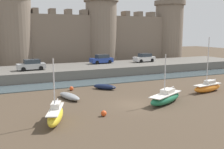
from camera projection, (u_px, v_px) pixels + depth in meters
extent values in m
plane|color=#4C3D2D|center=(136.00, 104.00, 26.46)|extent=(160.00, 160.00, 0.00)
cube|color=#47565B|center=(93.00, 82.00, 37.75)|extent=(80.00, 4.50, 0.10)
cube|color=#666059|center=(78.00, 71.00, 44.15)|extent=(65.68, 10.00, 1.53)
cube|color=#7A6B5B|center=(61.00, 41.00, 53.61)|extent=(53.68, 2.80, 10.64)
cylinder|color=#7A6B5B|center=(14.00, 34.00, 49.74)|extent=(6.66, 6.66, 13.53)
cylinder|color=#7A6B5B|center=(101.00, 34.00, 57.02)|extent=(6.66, 6.66, 13.53)
cylinder|color=#7A6B5B|center=(169.00, 34.00, 64.30)|extent=(6.66, 6.66, 13.53)
cylinder|color=#706254|center=(170.00, 3.00, 63.11)|extent=(7.46, 7.46, 1.00)
cube|color=#746557|center=(35.00, 11.00, 50.65)|extent=(1.10, 2.52, 1.10)
cube|color=#746557|center=(52.00, 12.00, 51.99)|extent=(1.10, 2.52, 1.10)
cube|color=#746557|center=(68.00, 12.00, 53.32)|extent=(1.10, 2.52, 1.10)
cube|color=#746557|center=(83.00, 12.00, 54.66)|extent=(1.10, 2.52, 1.10)
cube|color=#746557|center=(125.00, 14.00, 58.68)|extent=(1.10, 2.52, 1.10)
cube|color=#746557|center=(138.00, 14.00, 60.02)|extent=(1.10, 2.52, 1.10)
cube|color=#746557|center=(150.00, 15.00, 61.36)|extent=(1.10, 2.52, 1.10)
ellipsoid|color=yellow|center=(56.00, 116.00, 21.10)|extent=(2.58, 4.51, 1.16)
cube|color=silver|center=(55.00, 109.00, 21.01)|extent=(2.24, 3.96, 0.08)
cube|color=silver|center=(56.00, 105.00, 21.30)|extent=(1.09, 1.40, 0.44)
cylinder|color=silver|center=(54.00, 84.00, 20.45)|extent=(0.10, 0.10, 4.09)
cylinder|color=silver|center=(56.00, 102.00, 21.37)|extent=(0.79, 1.89, 0.08)
ellipsoid|color=orange|center=(207.00, 88.00, 31.90)|extent=(4.79, 1.95, 0.96)
cube|color=silver|center=(208.00, 84.00, 31.82)|extent=(4.21, 1.68, 0.08)
cube|color=silver|center=(210.00, 82.00, 31.97)|extent=(1.41, 0.99, 0.44)
cylinder|color=silver|center=(208.00, 61.00, 31.23)|extent=(0.10, 0.10, 5.67)
cylinder|color=silver|center=(210.00, 80.00, 32.00)|extent=(2.08, 0.42, 0.08)
ellipsoid|color=#141E3D|center=(105.00, 87.00, 33.30)|extent=(2.86, 2.94, 0.66)
ellipsoid|color=navy|center=(105.00, 86.00, 33.29)|extent=(2.31, 2.38, 0.36)
cube|color=beige|center=(103.00, 86.00, 33.37)|extent=(0.78, 0.75, 0.06)
cube|color=beige|center=(113.00, 87.00, 32.84)|extent=(0.61, 0.60, 0.08)
ellipsoid|color=#1E6B47|center=(165.00, 99.00, 26.78)|extent=(5.48, 3.69, 1.01)
cube|color=silver|center=(166.00, 94.00, 26.71)|extent=(4.80, 3.21, 0.08)
cube|color=silver|center=(168.00, 91.00, 26.97)|extent=(1.77, 1.52, 0.44)
cylinder|color=silver|center=(165.00, 74.00, 26.16)|extent=(0.10, 0.10, 4.08)
cylinder|color=silver|center=(168.00, 89.00, 27.04)|extent=(2.21, 1.14, 0.08)
ellipsoid|color=gray|center=(69.00, 96.00, 28.50)|extent=(2.06, 3.94, 0.62)
ellipsoid|color=silver|center=(69.00, 96.00, 28.49)|extent=(1.65, 3.22, 0.34)
cube|color=beige|center=(71.00, 96.00, 28.27)|extent=(1.01, 0.44, 0.06)
cube|color=beige|center=(63.00, 93.00, 29.62)|extent=(0.69, 0.43, 0.08)
sphere|color=#E04C1E|center=(104.00, 113.00, 22.77)|extent=(0.50, 0.50, 0.50)
sphere|color=#E04C1E|center=(71.00, 88.00, 32.65)|extent=(0.52, 0.52, 0.52)
cube|color=silver|center=(144.00, 59.00, 49.85)|extent=(4.21, 1.98, 0.80)
cube|color=#2D3842|center=(145.00, 55.00, 49.80)|extent=(2.35, 1.65, 0.64)
cylinder|color=black|center=(141.00, 61.00, 48.56)|extent=(0.65, 0.22, 0.64)
cylinder|color=black|center=(136.00, 60.00, 50.04)|extent=(0.65, 0.22, 0.64)
cylinder|color=black|center=(152.00, 60.00, 49.75)|extent=(0.65, 0.22, 0.64)
cylinder|color=black|center=(147.00, 60.00, 51.23)|extent=(0.65, 0.22, 0.64)
cube|color=#B2B5B7|center=(31.00, 66.00, 39.34)|extent=(4.21, 1.98, 0.80)
cube|color=#2D3842|center=(32.00, 61.00, 39.29)|extent=(2.35, 1.65, 0.64)
cylinder|color=black|center=(23.00, 69.00, 38.05)|extent=(0.65, 0.22, 0.64)
cylinder|color=black|center=(21.00, 68.00, 39.52)|extent=(0.65, 0.22, 0.64)
cylinder|color=black|center=(41.00, 68.00, 39.24)|extent=(0.65, 0.22, 0.64)
cylinder|color=black|center=(38.00, 67.00, 40.72)|extent=(0.65, 0.22, 0.64)
cube|color=#263F99|center=(102.00, 60.00, 47.53)|extent=(4.21, 1.98, 0.80)
cube|color=#2D3842|center=(102.00, 56.00, 47.48)|extent=(2.35, 1.65, 0.64)
cylinder|color=black|center=(97.00, 63.00, 46.24)|extent=(0.65, 0.22, 0.64)
cylinder|color=black|center=(93.00, 62.00, 47.71)|extent=(0.65, 0.22, 0.64)
cylinder|color=black|center=(110.00, 62.00, 47.43)|extent=(0.65, 0.22, 0.64)
cylinder|color=black|center=(106.00, 61.00, 48.91)|extent=(0.65, 0.22, 0.64)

